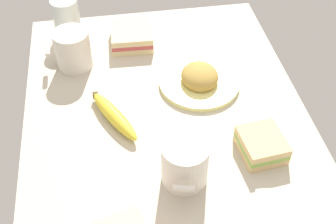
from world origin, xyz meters
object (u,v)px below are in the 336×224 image
(coffee_mug_black, at_px, (73,49))
(coffee_mug_milky, at_px, (185,163))
(sandwich_side, at_px, (262,145))
(glass_of_milk, at_px, (67,20))
(banana, at_px, (114,116))
(plate_of_food, at_px, (200,79))
(sandwich_main, at_px, (132,36))

(coffee_mug_black, distance_m, coffee_mug_milky, 0.44)
(sandwich_side, distance_m, glass_of_milk, 0.63)
(sandwich_side, height_order, banana, sandwich_side)
(plate_of_food, height_order, sandwich_main, plate_of_food)
(banana, bearing_deg, sandwich_main, -13.43)
(banana, bearing_deg, sandwich_side, -115.25)
(plate_of_food, relative_size, sandwich_side, 1.90)
(coffee_mug_black, bearing_deg, sandwich_side, -132.98)
(sandwich_side, relative_size, glass_of_milk, 0.94)
(sandwich_main, height_order, banana, sandwich_main)
(coffee_mug_black, xyz_separation_m, sandwich_main, (0.07, -0.15, -0.03))
(coffee_mug_milky, relative_size, banana, 0.68)
(sandwich_main, bearing_deg, banana, 166.57)
(sandwich_side, bearing_deg, coffee_mug_milky, 103.58)
(sandwich_side, distance_m, banana, 0.33)
(coffee_mug_black, relative_size, sandwich_side, 1.07)
(glass_of_milk, distance_m, banana, 0.36)
(sandwich_main, relative_size, glass_of_milk, 1.13)
(sandwich_side, bearing_deg, plate_of_food, 19.39)
(coffee_mug_milky, bearing_deg, sandwich_side, -76.42)
(sandwich_main, relative_size, sandwich_side, 1.20)
(plate_of_food, relative_size, sandwich_main, 1.58)
(plate_of_food, xyz_separation_m, coffee_mug_milky, (-0.27, 0.09, 0.03))
(banana, bearing_deg, coffee_mug_milky, -145.28)
(plate_of_food, bearing_deg, banana, 113.22)
(plate_of_food, bearing_deg, glass_of_milk, 50.39)
(coffee_mug_black, distance_m, glass_of_milk, 0.14)
(coffee_mug_black, distance_m, banana, 0.23)
(coffee_mug_black, height_order, sandwich_side, coffee_mug_black)
(plate_of_food, distance_m, coffee_mug_black, 0.32)
(plate_of_food, bearing_deg, coffee_mug_black, 67.68)
(banana, bearing_deg, coffee_mug_black, 21.41)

